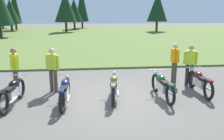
# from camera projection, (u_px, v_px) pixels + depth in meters

# --- Properties ---
(ground_plane) EXTENTS (140.00, 140.00, 0.00)m
(ground_plane) POSITION_uv_depth(u_px,v_px,m) (114.00, 99.00, 8.14)
(ground_plane) COLOR #605B54
(grass_moorland) EXTENTS (80.00, 44.00, 0.10)m
(grass_moorland) POSITION_uv_depth(u_px,v_px,m) (92.00, 35.00, 33.84)
(grass_moorland) COLOR #5B7033
(grass_moorland) RESTS_ON ground
(forest_treeline) EXTENTS (33.75, 23.75, 8.72)m
(forest_treeline) POSITION_uv_depth(u_px,v_px,m) (38.00, 6.00, 39.60)
(forest_treeline) COLOR #47331E
(forest_treeline) RESTS_ON ground
(motorcycle_black) EXTENTS (0.62, 2.10, 0.88)m
(motorcycle_black) POSITION_uv_depth(u_px,v_px,m) (12.00, 92.00, 7.49)
(motorcycle_black) COLOR black
(motorcycle_black) RESTS_ON ground
(motorcycle_navy) EXTENTS (0.62, 2.10, 0.88)m
(motorcycle_navy) POSITION_uv_depth(u_px,v_px,m) (65.00, 91.00, 7.63)
(motorcycle_navy) COLOR black
(motorcycle_navy) RESTS_ON ground
(motorcycle_olive) EXTENTS (0.62, 2.09, 0.88)m
(motorcycle_olive) POSITION_uv_depth(u_px,v_px,m) (114.00, 87.00, 8.11)
(motorcycle_olive) COLOR black
(motorcycle_olive) RESTS_ON ground
(motorcycle_british_green) EXTENTS (0.62, 2.10, 0.88)m
(motorcycle_british_green) POSITION_uv_depth(u_px,v_px,m) (162.00, 86.00, 8.20)
(motorcycle_british_green) COLOR black
(motorcycle_british_green) RESTS_ON ground
(motorcycle_maroon) EXTENTS (0.62, 2.10, 0.88)m
(motorcycle_maroon) POSITION_uv_depth(u_px,v_px,m) (200.00, 82.00, 8.69)
(motorcycle_maroon) COLOR black
(motorcycle_maroon) RESTS_ON ground
(rider_with_back_turned) EXTENTS (0.51, 0.35, 1.67)m
(rider_with_back_turned) POSITION_uv_depth(u_px,v_px,m) (190.00, 63.00, 9.57)
(rider_with_back_turned) COLOR #2D2D38
(rider_with_back_turned) RESTS_ON ground
(rider_in_hivis_vest) EXTENTS (0.51, 0.34, 1.67)m
(rider_in_hivis_vest) POSITION_uv_depth(u_px,v_px,m) (53.00, 67.00, 8.71)
(rider_in_hivis_vest) COLOR #4C4233
(rider_in_hivis_vest) RESTS_ON ground
(rider_checking_bike) EXTENTS (0.37, 0.49, 1.67)m
(rider_checking_bike) POSITION_uv_depth(u_px,v_px,m) (15.00, 67.00, 8.75)
(rider_checking_bike) COLOR #4C4233
(rider_checking_bike) RESTS_ON ground
(rider_near_row_end) EXTENTS (0.25, 0.55, 1.67)m
(rider_near_row_end) POSITION_uv_depth(u_px,v_px,m) (175.00, 61.00, 10.00)
(rider_near_row_end) COLOR #4C4233
(rider_near_row_end) RESTS_ON ground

